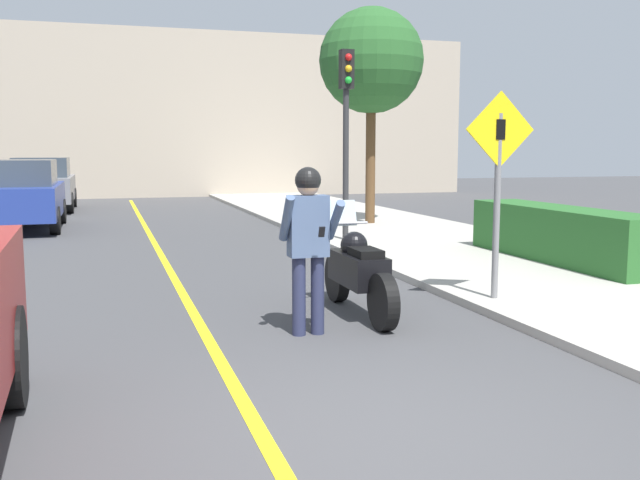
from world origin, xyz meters
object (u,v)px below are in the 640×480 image
parked_car_grey (43,184)px  crossing_sign (498,175)px  motorcycle (358,272)px  person_biker (308,233)px  street_tree (371,62)px  parked_car_blue (21,194)px  traffic_light (346,109)px

parked_car_grey → crossing_sign: bearing=-68.8°
motorcycle → crossing_sign: size_ratio=0.87×
person_biker → street_tree: street_tree is taller
parked_car_blue → traffic_light: bearing=-36.0°
crossing_sign → parked_car_grey: 17.70m
motorcycle → street_tree: (3.57, 8.98, 3.55)m
person_biker → traffic_light: 7.38m
motorcycle → street_tree: 10.29m
person_biker → street_tree: 11.05m
parked_car_grey → street_tree: bearing=-42.3°
person_biker → parked_car_blue: person_biker is taller
crossing_sign → parked_car_blue: 12.63m
parked_car_blue → parked_car_grey: (0.08, 5.67, 0.00)m
crossing_sign → traffic_light: (0.13, 6.02, 1.12)m
person_biker → street_tree: size_ratio=0.33×
motorcycle → traffic_light: 6.63m
crossing_sign → traffic_light: bearing=88.7°
motorcycle → person_biker: size_ratio=1.25×
motorcycle → traffic_light: (1.89, 5.95, 2.22)m
traffic_light → street_tree: size_ratio=0.72×
motorcycle → crossing_sign: crossing_sign is taller
street_tree → parked_car_grey: bearing=137.7°
traffic_light → street_tree: 3.71m
person_biker → crossing_sign: size_ratio=0.69×
traffic_light → parked_car_grey: size_ratio=0.90×
crossing_sign → street_tree: size_ratio=0.48×
person_biker → parked_car_grey: size_ratio=0.41×
crossing_sign → street_tree: (1.81, 9.05, 2.44)m
traffic_light → parked_car_grey: traffic_light is taller
person_biker → street_tree: bearing=65.7°
traffic_light → parked_car_blue: (-6.60, 4.80, -1.86)m
crossing_sign → street_tree: 9.54m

